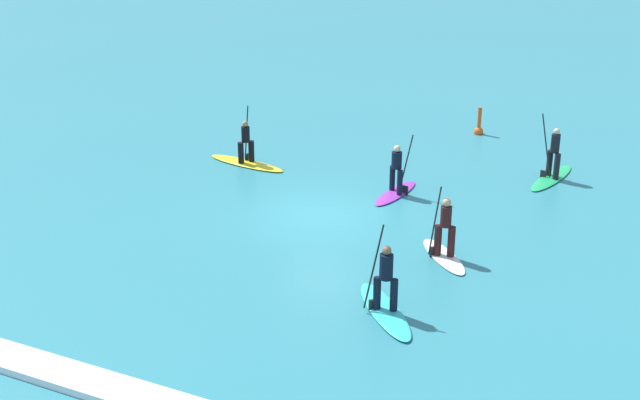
# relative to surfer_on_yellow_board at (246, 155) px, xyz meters

# --- Properties ---
(ground_plane) EXTENTS (120.00, 120.00, 0.00)m
(ground_plane) POSITION_rel_surfer_on_yellow_board_xyz_m (4.36, -3.05, -0.34)
(ground_plane) COLOR teal
(ground_plane) RESTS_ON ground
(surfer_on_yellow_board) EXTENTS (3.24, 1.15, 2.08)m
(surfer_on_yellow_board) POSITION_rel_surfer_on_yellow_board_xyz_m (0.00, 0.00, 0.00)
(surfer_on_yellow_board) COLOR yellow
(surfer_on_yellow_board) RESTS_ON ground_plane
(surfer_on_green_board) EXTENTS (1.24, 3.16, 2.30)m
(surfer_on_green_board) POSITION_rel_surfer_on_yellow_board_xyz_m (10.19, 3.19, 0.11)
(surfer_on_green_board) COLOR #23B266
(surfer_on_green_board) RESTS_ON ground_plane
(surfer_on_white_board) EXTENTS (2.09, 2.23, 2.10)m
(surfer_on_white_board) POSITION_rel_surfer_on_yellow_board_xyz_m (8.74, -4.30, 0.16)
(surfer_on_white_board) COLOR white
(surfer_on_white_board) RESTS_ON ground_plane
(surfer_on_teal_board) EXTENTS (2.54, 2.74, 2.30)m
(surfer_on_teal_board) POSITION_rel_surfer_on_yellow_board_xyz_m (8.39, -7.86, 0.06)
(surfer_on_teal_board) COLOR #33C6CC
(surfer_on_teal_board) RESTS_ON ground_plane
(surfer_on_purple_board) EXTENTS (0.98, 2.61, 2.10)m
(surfer_on_purple_board) POSITION_rel_surfer_on_yellow_board_xyz_m (5.87, -0.42, 0.14)
(surfer_on_purple_board) COLOR purple
(surfer_on_purple_board) RESTS_ON ground_plane
(marker_buoy) EXTENTS (0.37, 0.37, 1.19)m
(marker_buoy) POSITION_rel_surfer_on_yellow_board_xyz_m (6.54, 7.03, -0.10)
(marker_buoy) COLOR #E55119
(marker_buoy) RESTS_ON ground_plane
(wave_crest) EXTENTS (22.87, 0.90, 0.18)m
(wave_crest) POSITION_rel_surfer_on_yellow_board_xyz_m (4.36, -13.44, -0.25)
(wave_crest) COLOR white
(wave_crest) RESTS_ON ground_plane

